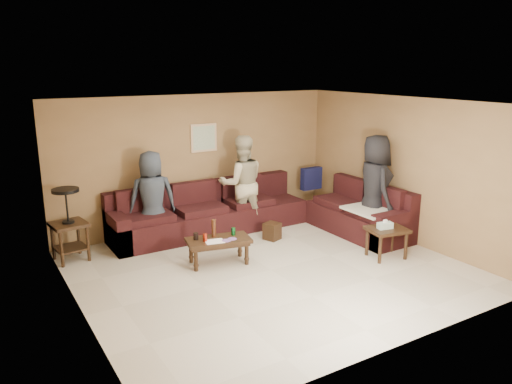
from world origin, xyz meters
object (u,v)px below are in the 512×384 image
side_table_right (387,232)px  person_right (374,187)px  coffee_table (218,242)px  waste_bin (272,231)px  person_middle (242,183)px  person_left (152,198)px  sectional_sofa (264,216)px  end_table_left (68,223)px

side_table_right → person_right: bearing=58.7°
coffee_table → waste_bin: (1.32, 0.50, -0.20)m
coffee_table → person_middle: 1.77m
side_table_right → person_left: size_ratio=0.42×
person_middle → person_right: 2.39m
sectional_sofa → coffee_table: bearing=-147.5°
end_table_left → coffee_table: bearing=-34.5°
waste_bin → person_right: size_ratio=0.16×
waste_bin → person_middle: person_middle is taller
person_left → person_right: 3.87m
waste_bin → person_left: person_left is taller
end_table_left → person_right: bearing=-18.7°
end_table_left → person_right: 5.15m
side_table_right → person_left: (-2.96, 2.54, 0.39)m
end_table_left → waste_bin: (3.26, -0.84, -0.46)m
sectional_sofa → person_left: 2.04m
sectional_sofa → end_table_left: size_ratio=3.98×
end_table_left → side_table_right: (4.36, -2.50, -0.19)m
person_middle → person_left: bearing=10.8°
coffee_table → sectional_sofa: bearing=32.5°
person_middle → coffee_table: bearing=63.0°
side_table_right → end_table_left: bearing=150.2°
sectional_sofa → waste_bin: sectional_sofa is taller
side_table_right → sectional_sofa: bearing=117.1°
sectional_sofa → person_right: bearing=-37.4°
person_middle → person_right: size_ratio=0.96×
coffee_table → person_right: size_ratio=0.57×
person_left → sectional_sofa: bearing=176.5°
person_middle → sectional_sofa: bearing=137.9°
coffee_table → person_left: size_ratio=0.65×
coffee_table → end_table_left: size_ratio=0.91×
side_table_right → person_middle: size_ratio=0.38×
person_right → person_middle: bearing=67.7°
coffee_table → person_middle: (1.13, 1.25, 0.54)m
person_left → side_table_right: bearing=150.5°
person_left → waste_bin: bearing=165.9°
side_table_right → person_left: bearing=139.4°
end_table_left → side_table_right: size_ratio=1.72×
side_table_right → person_right: person_right is taller
sectional_sofa → side_table_right: bearing=-62.9°
coffee_table → side_table_right: coffee_table is taller
side_table_right → waste_bin: size_ratio=2.26×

